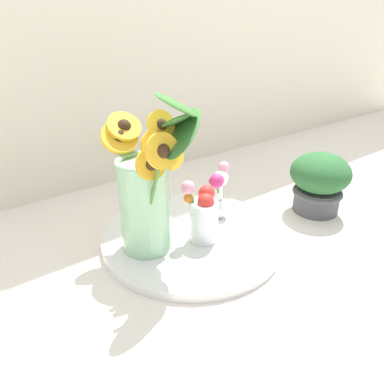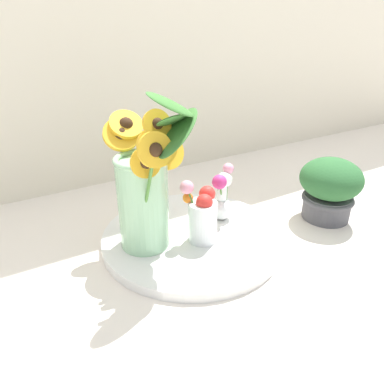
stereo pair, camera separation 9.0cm
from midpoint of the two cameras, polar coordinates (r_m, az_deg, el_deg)
ground_plane at (r=0.96m, az=3.80°, el=-8.12°), size 6.00×6.00×0.00m
serving_tray at (r=0.96m, az=2.69°, el=-7.03°), size 0.45×0.45×0.02m
mason_jar_sunflowers at (r=0.84m, az=-4.07°, el=0.70°), size 0.19×0.26×0.39m
vase_small_center at (r=0.90m, az=4.35°, el=-3.60°), size 0.09×0.08×0.16m
vase_bulb_right at (r=0.99m, az=7.17°, el=-0.64°), size 0.07×0.06×0.16m
potted_plant at (r=1.11m, az=22.46°, el=0.64°), size 0.17×0.17×0.18m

